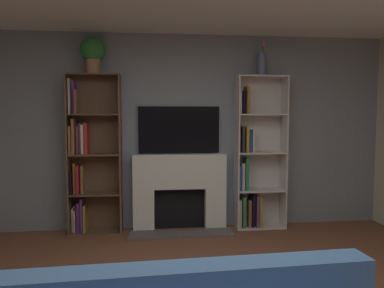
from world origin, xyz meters
The scene contains 7 objects.
wall_back_accent centered at (0.00, 2.77, 1.30)m, with size 5.79×0.06×2.60m, color gray.
fireplace centered at (0.00, 2.63, 0.53)m, with size 1.33×0.52×1.01m.
tv centered at (0.00, 2.71, 1.33)m, with size 1.08×0.06×0.63m, color black.
bookshelf_left centered at (-1.18, 2.64, 1.00)m, with size 0.67×0.28×2.05m.
bookshelf_right centered at (1.01, 2.63, 0.89)m, with size 0.67×0.29×2.05m.
potted_plant centered at (-1.09, 2.59, 2.32)m, with size 0.32×0.32×0.46m.
vase_with_flowers centered at (1.09, 2.59, 2.21)m, with size 0.12×0.12×0.46m.
Camera 1 is at (-0.37, -2.26, 1.52)m, focal length 34.77 mm.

